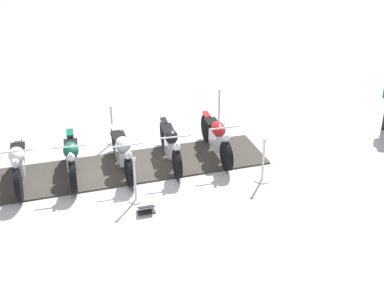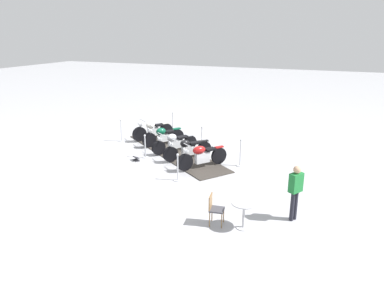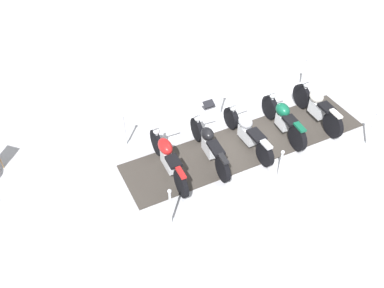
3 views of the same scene
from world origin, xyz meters
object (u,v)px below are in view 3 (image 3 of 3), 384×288
Objects in this scene: stanchion_right_front at (302,79)px; stanchion_right_rear at (125,136)px; stanchion_right_mid at (220,105)px; motorcycle_forest at (283,118)px; stanchion_left_mid at (279,172)px; stanchion_left_rear at (171,212)px; stanchion_left_front at (370,134)px; motorcycle_cream at (317,106)px; motorcycle_chrome at (247,131)px; info_placard at (209,105)px; motorcycle_black at (209,144)px; motorcycle_maroon at (167,157)px.

stanchion_right_rear is at bearing -36.51° from stanchion_right_front.
stanchion_right_front is 1.08× the size of stanchion_right_mid.
stanchion_right_mid is at bearing 43.10° from motorcycle_forest.
stanchion_left_mid is 2.88m from stanchion_right_mid.
motorcycle_forest is 1.49× the size of stanchion_left_rear.
stanchion_left_front is at bearing 143.49° from stanchion_left_mid.
motorcycle_cream is at bearing 176.27° from stanchion_left_mid.
stanchion_right_front is (-6.34, 1.10, -0.02)m from stanchion_left_rear.
stanchion_left_front is at bearing -117.87° from motorcycle_chrome.
motorcycle_chrome is 1.94m from info_placard.
stanchion_right_mid is at bearing -34.78° from motorcycle_black.
info_placard is (-2.86, -0.22, -0.47)m from motorcycle_maroon.
stanchion_right_front is at bearing -66.52° from motorcycle_black.
stanchion_left_rear is (3.19, -0.53, -0.09)m from motorcycle_chrome.
stanchion_left_rear is 5.75m from stanchion_left_front.
stanchion_left_front is (-2.91, 5.74, 0.08)m from stanchion_right_rear.
motorcycle_chrome is at bearing 93.97° from motorcycle_forest.
motorcycle_black is at bearing -176.29° from stanchion_left_rear.
motorcycle_cream reaches higher than stanchion_right_mid.
stanchion_right_mid is at bearing -126.51° from stanchion_left_mid.
stanchion_right_front is at bearing -126.51° from stanchion_left_front.
stanchion_left_rear is 1.08× the size of stanchion_right_mid.
stanchion_left_front is (0.40, 1.53, -0.12)m from motorcycle_cream.
motorcycle_forest is at bearing -88.51° from motorcycle_maroon.
motorcycle_maroon is at bearing 92.06° from motorcycle_cream.
motorcycle_forest is 2.24m from stanchion_right_front.
stanchion_left_mid reaches higher than motorcycle_chrome.
motorcycle_black is 1.82m from stanchion_right_mid.
stanchion_left_front is 1.10× the size of stanchion_right_mid.
stanchion_right_rear is 5.75m from stanchion_right_front.
motorcycle_chrome is at bearing -86.62° from info_placard.
motorcycle_cream is 5.37m from stanchion_left_rear.
motorcycle_black is 4.36× the size of info_placard.
stanchion_left_front is at bearing -155.89° from motorcycle_cream.
stanchion_right_rear is at bearing 76.92° from motorcycle_cream.
motorcycle_maroon is at bearing -69.54° from stanchion_left_mid.
stanchion_right_front is at bearing 170.12° from stanchion_left_rear.
stanchion_left_rear is (2.27, 0.15, -0.10)m from motorcycle_black.
stanchion_left_rear is at bearing -36.51° from stanchion_left_mid.
stanchion_right_front is (-2.23, -0.11, -0.13)m from motorcycle_forest.
motorcycle_forest reaches higher than motorcycle_black.
motorcycle_maroon is at bearing 93.88° from motorcycle_forest.
stanchion_left_front is (-2.31, 1.71, 0.09)m from stanchion_left_mid.
info_placard is (-0.12, -2.27, -0.44)m from motorcycle_forest.
stanchion_left_front reaches higher than motorcycle_forest.
motorcycle_forest is 1.49× the size of stanchion_right_front.
motorcycle_chrome is 1.84× the size of stanchion_right_rear.
stanchion_right_rear is (-1.72, -2.32, -0.07)m from stanchion_left_rear.
stanchion_left_mid is 0.97× the size of stanchion_right_mid.
stanchion_left_front is (1.72, 2.32, 0.04)m from stanchion_right_front.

